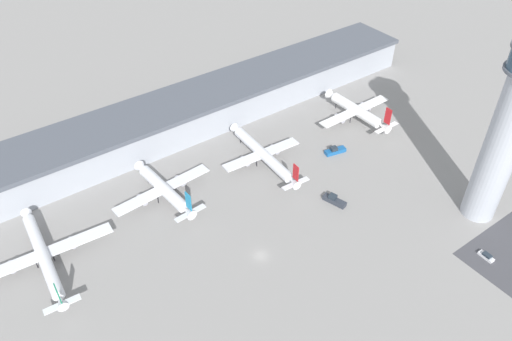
{
  "coord_description": "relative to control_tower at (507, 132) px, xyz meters",
  "views": [
    {
      "loc": [
        -58.32,
        -78.54,
        113.32
      ],
      "look_at": [
        16.89,
        25.8,
        7.35
      ],
      "focal_mm": 35.0,
      "sensor_mm": 36.0,
      "label": 1
    }
  ],
  "objects": [
    {
      "name": "ground_plane",
      "position": [
        -67.84,
        26.01,
        -31.61
      ],
      "size": [
        1000.0,
        1000.0,
        0.0
      ],
      "primitive_type": "plane",
      "color": "gray"
    },
    {
      "name": "terminal_building",
      "position": [
        -67.84,
        96.01,
        -24.56
      ],
      "size": [
        241.9,
        25.0,
        13.92
      ],
      "color": "#A3A8B2",
      "rests_on": "ground"
    },
    {
      "name": "control_tower",
      "position": [
        0.0,
        0.0,
        0.0
      ],
      "size": [
        14.03,
        14.03,
        63.26
      ],
      "color": "#ADB2BC",
      "rests_on": "ground"
    },
    {
      "name": "airplane_gate_alpha",
      "position": [
        -120.37,
        59.7,
        -27.53
      ],
      "size": [
        41.0,
        41.78,
        11.37
      ],
      "color": "silver",
      "rests_on": "ground"
    },
    {
      "name": "airplane_gate_bravo",
      "position": [
        -79.14,
        64.56,
        -27.1
      ],
      "size": [
        35.35,
        32.76,
        12.79
      ],
      "color": "silver",
      "rests_on": "ground"
    },
    {
      "name": "airplane_gate_charlie",
      "position": [
        -41.48,
        60.61,
        -27.22
      ],
      "size": [
        30.76,
        40.89,
        12.21
      ],
      "color": "silver",
      "rests_on": "ground"
    },
    {
      "name": "airplane_gate_delta",
      "position": [
        5.94,
        61.65,
        -27.03
      ],
      "size": [
        34.91,
        33.29,
        13.33
      ],
      "color": "white",
      "rests_on": "ground"
    },
    {
      "name": "service_truck_catering",
      "position": [
        -34.53,
        30.36,
        -30.59
      ],
      "size": [
        4.47,
        8.39,
        2.94
      ],
      "color": "black",
      "rests_on": "ground"
    },
    {
      "name": "service_truck_fuel",
      "position": [
        -15.74,
        50.26,
        -30.66
      ],
      "size": [
        8.47,
        4.17,
        2.75
      ],
      "color": "black",
      "rests_on": "ground"
    },
    {
      "name": "car_white_wagon",
      "position": [
        -14.35,
        -13.44,
        -31.02
      ],
      "size": [
        2.02,
        4.81,
        1.53
      ],
      "color": "black",
      "rests_on": "ground"
    }
  ]
}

